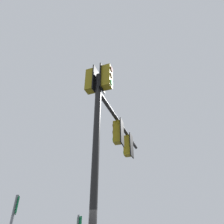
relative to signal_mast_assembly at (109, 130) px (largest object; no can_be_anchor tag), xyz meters
name	(u,v)px	position (x,y,z in m)	size (l,w,h in m)	color
signal_mast_assembly	(109,130)	(0.00, 0.00, 0.00)	(3.64, 4.11, 7.15)	black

